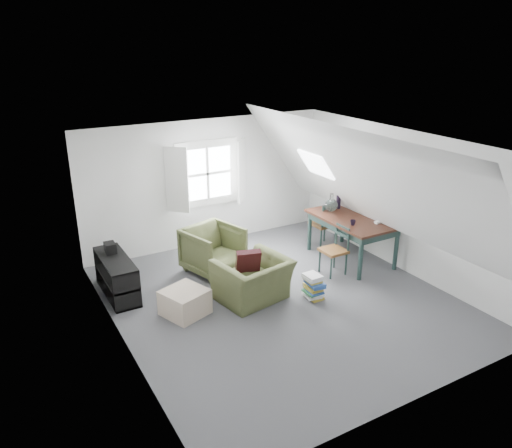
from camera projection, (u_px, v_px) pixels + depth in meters
floor at (281, 300)px, 7.98m from camera, size 5.50×5.50×0.00m
ceiling at (284, 145)px, 7.09m from camera, size 5.50×5.50×0.00m
wall_back at (207, 183)px, 9.77m from camera, size 5.00×0.00×5.00m
wall_front at (421, 308)px, 5.31m from camera, size 5.00×0.00×5.00m
wall_left at (118, 262)px, 6.38m from camera, size 0.00×5.50×5.50m
wall_right at (403, 201)px, 8.70m from camera, size 0.00×5.50×5.50m
slope_left at (185, 211)px, 6.63m from camera, size 3.19×5.50×4.48m
slope_right at (364, 180)px, 8.07m from camera, size 3.19×5.50×4.48m
dormer_window at (208, 174)px, 9.64m from camera, size 1.71×0.35×1.30m
skylight at (316, 165)px, 9.14m from camera, size 0.35×0.75×0.47m
armchair_near at (253, 299)px, 8.00m from camera, size 1.21×1.10×0.69m
armchair_far at (214, 271)px, 8.96m from camera, size 1.10×1.12×0.83m
throw_pillow at (248, 261)px, 7.90m from camera, size 0.44×0.32×0.40m
ottoman at (185, 302)px, 7.52m from camera, size 0.75×0.75×0.39m
dining_table at (352, 223)px, 9.18m from camera, size 1.00×1.67×0.83m
demijohn at (331, 205)px, 9.39m from camera, size 0.25×0.25×0.35m
vase_twigs at (338, 201)px, 9.58m from camera, size 0.09×0.10×0.67m
cup at (353, 225)px, 8.78m from camera, size 0.12×0.12×0.09m
paper_box at (378, 222)px, 8.86m from camera, size 0.12×0.08×0.04m
dining_chair_far at (325, 224)px, 9.82m from camera, size 0.44×0.44×0.94m
dining_chair_near at (335, 249)px, 8.73m from camera, size 0.41×0.41×0.86m
media_shelf at (118, 279)px, 8.04m from camera, size 0.42×1.25×0.64m
electronics_box at (110, 248)px, 8.12m from camera, size 0.17×0.23×0.18m
magazine_stack at (313, 287)px, 7.97m from camera, size 0.31×0.36×0.41m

